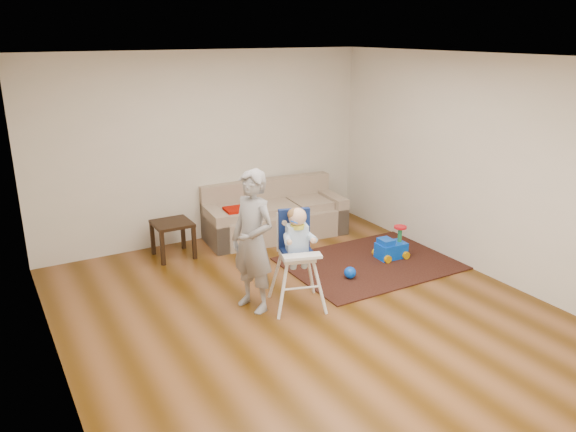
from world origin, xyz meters
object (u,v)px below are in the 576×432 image
side_table (173,239)px  ride_on_toy (392,242)px  sofa (274,210)px  adult (253,242)px  toy_ball (350,273)px  high_chair (297,259)px

side_table → ride_on_toy: bearing=-31.3°
sofa → adult: size_ratio=1.36×
toy_ball → adult: (-1.36, -0.07, 0.70)m
side_table → toy_ball: (1.65, -1.81, -0.16)m
toy_ball → adult: bearing=-177.0°
side_table → toy_ball: size_ratio=3.34×
sofa → high_chair: bearing=-107.1°
toy_ball → sofa: bearing=92.0°
high_chair → sofa: bearing=85.1°
high_chair → adult: bearing=173.9°
ride_on_toy → high_chair: size_ratio=0.37×
ride_on_toy → adult: 2.34m
side_table → high_chair: bearing=-70.7°
ride_on_toy → toy_ball: size_ratio=2.90×
high_chair → adult: size_ratio=0.74×
side_table → high_chair: 2.22m
side_table → adult: bearing=-81.4°
sofa → side_table: (-1.58, -0.03, -0.15)m
adult → ride_on_toy: bearing=80.6°
sofa → side_table: bearing=-173.8°
side_table → sofa: bearing=1.1°
sofa → high_chair: (-0.86, -2.10, 0.16)m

